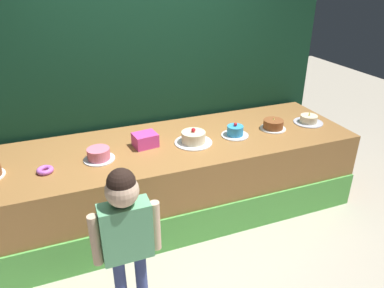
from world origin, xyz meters
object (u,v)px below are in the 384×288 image
object	(u,v)px
cake_center_right	(235,131)
cake_center_left	(193,138)
cake_right	(273,125)
child_figure	(126,226)
cake_left	(99,155)
donut	(45,170)
pink_box	(145,140)
cake_far_right	(309,120)

from	to	relation	value
cake_center_right	cake_center_left	bearing A→B (deg)	-179.69
cake_center_right	cake_right	distance (m)	0.44
child_figure	cake_left	xyz separation A→B (m)	(-0.03, 0.96, 0.06)
donut	cake_right	xyz separation A→B (m)	(2.20, 0.08, 0.03)
pink_box	cake_center_right	world-z (taller)	cake_center_right
cake_center_left	donut	bearing A→B (deg)	-176.77
cake_center_right	child_figure	bearing A→B (deg)	-143.02
child_figure	cake_far_right	size ratio (longest dim) A/B	3.91
donut	cake_far_right	world-z (taller)	cake_far_right
child_figure	cake_right	bearing A→B (deg)	29.47
cake_left	cake_center_left	xyz separation A→B (m)	(0.88, 0.01, 0.00)
cake_center_left	cake_far_right	size ratio (longest dim) A/B	1.16
pink_box	cake_left	distance (m)	0.46
pink_box	cake_left	world-z (taller)	pink_box
child_figure	cake_far_right	xyz separation A→B (m)	(2.18, 0.98, 0.05)
donut	cake_center_left	size ratio (longest dim) A/B	0.37
child_figure	pink_box	distance (m)	1.15
cake_right	donut	bearing A→B (deg)	-177.85
pink_box	cake_right	xyz separation A→B (m)	(1.32, -0.09, -0.02)
donut	cake_right	distance (m)	2.20
donut	cake_left	size ratio (longest dim) A/B	0.50
pink_box	donut	size ratio (longest dim) A/B	1.57
cake_center_left	cake_right	bearing A→B (deg)	0.53
cake_center_right	donut	bearing A→B (deg)	-177.50
cake_center_right	cake_far_right	distance (m)	0.88
cake_center_right	cake_right	size ratio (longest dim) A/B	1.02
cake_center_left	cake_left	bearing A→B (deg)	-179.15
child_figure	cake_center_right	size ratio (longest dim) A/B	4.47
cake_left	cake_center_left	world-z (taller)	cake_center_left
child_figure	donut	xyz separation A→B (m)	(-0.47, 0.90, 0.03)
cake_right	cake_far_right	world-z (taller)	cake_far_right
child_figure	donut	size ratio (longest dim) A/B	8.99
child_figure	donut	world-z (taller)	child_figure
pink_box	cake_center_left	xyz separation A→B (m)	(0.44, -0.10, -0.01)
child_figure	cake_center_left	world-z (taller)	child_figure
pink_box	cake_right	size ratio (longest dim) A/B	0.80
cake_center_right	cake_far_right	xyz separation A→B (m)	(0.88, 0.01, -0.01)
cake_left	donut	bearing A→B (deg)	-172.05
donut	cake_left	distance (m)	0.45
pink_box	cake_center_left	world-z (taller)	cake_center_left
child_figure	cake_far_right	distance (m)	2.39
child_figure	cake_center_right	distance (m)	1.62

